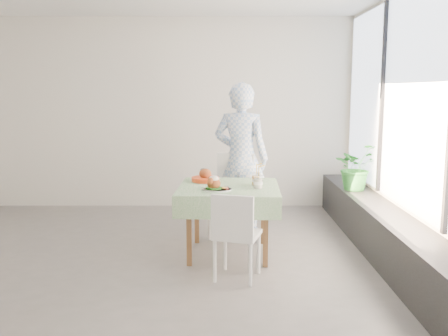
{
  "coord_description": "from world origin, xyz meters",
  "views": [
    {
      "loc": [
        1.11,
        -4.93,
        1.74
      ],
      "look_at": [
        1.12,
        0.29,
        0.93
      ],
      "focal_mm": 40.0,
      "sensor_mm": 36.0,
      "label": 1
    }
  ],
  "objects_px": {
    "cafe_table": "(229,212)",
    "chair_far": "(231,212)",
    "potted_plant": "(355,167)",
    "juice_cup_orange": "(256,179)",
    "main_dish": "(215,186)",
    "chair_near": "(237,252)",
    "diner": "(241,158)"
  },
  "relations": [
    {
      "from": "chair_near",
      "to": "potted_plant",
      "type": "distance_m",
      "value": 2.36
    },
    {
      "from": "diner",
      "to": "juice_cup_orange",
      "type": "bearing_deg",
      "value": 115.82
    },
    {
      "from": "chair_far",
      "to": "potted_plant",
      "type": "distance_m",
      "value": 1.68
    },
    {
      "from": "juice_cup_orange",
      "to": "cafe_table",
      "type": "bearing_deg",
      "value": -170.83
    },
    {
      "from": "chair_far",
      "to": "main_dish",
      "type": "xyz_separation_m",
      "value": [
        -0.17,
        -0.89,
        0.49
      ]
    },
    {
      "from": "chair_far",
      "to": "potted_plant",
      "type": "bearing_deg",
      "value": 12.58
    },
    {
      "from": "chair_far",
      "to": "main_dish",
      "type": "height_order",
      "value": "chair_far"
    },
    {
      "from": "main_dish",
      "to": "juice_cup_orange",
      "type": "bearing_deg",
      "value": 32.7
    },
    {
      "from": "chair_near",
      "to": "juice_cup_orange",
      "type": "height_order",
      "value": "juice_cup_orange"
    },
    {
      "from": "juice_cup_orange",
      "to": "potted_plant",
      "type": "xyz_separation_m",
      "value": [
        1.31,
        0.96,
        -0.01
      ]
    },
    {
      "from": "cafe_table",
      "to": "juice_cup_orange",
      "type": "bearing_deg",
      "value": 9.17
    },
    {
      "from": "cafe_table",
      "to": "potted_plant",
      "type": "relative_size",
      "value": 1.85
    },
    {
      "from": "potted_plant",
      "to": "juice_cup_orange",
      "type": "bearing_deg",
      "value": -143.7
    },
    {
      "from": "diner",
      "to": "main_dish",
      "type": "bearing_deg",
      "value": 91.22
    },
    {
      "from": "cafe_table",
      "to": "main_dish",
      "type": "relative_size",
      "value": 3.66
    },
    {
      "from": "cafe_table",
      "to": "chair_far",
      "type": "distance_m",
      "value": 0.68
    },
    {
      "from": "cafe_table",
      "to": "potted_plant",
      "type": "bearing_deg",
      "value": 32.23
    },
    {
      "from": "chair_near",
      "to": "potted_plant",
      "type": "relative_size",
      "value": 1.4
    },
    {
      "from": "chair_far",
      "to": "diner",
      "type": "bearing_deg",
      "value": 56.72
    },
    {
      "from": "chair_far",
      "to": "chair_near",
      "type": "xyz_separation_m",
      "value": [
        0.04,
        -1.37,
        -0.05
      ]
    },
    {
      "from": "juice_cup_orange",
      "to": "chair_far",
      "type": "bearing_deg",
      "value": 112.83
    },
    {
      "from": "cafe_table",
      "to": "main_dish",
      "type": "distance_m",
      "value": 0.43
    },
    {
      "from": "main_dish",
      "to": "juice_cup_orange",
      "type": "relative_size",
      "value": 1.09
    },
    {
      "from": "chair_near",
      "to": "juice_cup_orange",
      "type": "bearing_deg",
      "value": 73.58
    },
    {
      "from": "potted_plant",
      "to": "cafe_table",
      "type": "bearing_deg",
      "value": -147.77
    },
    {
      "from": "main_dish",
      "to": "juice_cup_orange",
      "type": "height_order",
      "value": "juice_cup_orange"
    },
    {
      "from": "cafe_table",
      "to": "diner",
      "type": "xyz_separation_m",
      "value": [
        0.16,
        0.85,
        0.46
      ]
    },
    {
      "from": "juice_cup_orange",
      "to": "potted_plant",
      "type": "bearing_deg",
      "value": 36.3
    },
    {
      "from": "cafe_table",
      "to": "chair_near",
      "type": "distance_m",
      "value": 0.74
    },
    {
      "from": "diner",
      "to": "chair_near",
      "type": "bearing_deg",
      "value": 103.24
    },
    {
      "from": "cafe_table",
      "to": "juice_cup_orange",
      "type": "distance_m",
      "value": 0.45
    },
    {
      "from": "chair_near",
      "to": "chair_far",
      "type": "bearing_deg",
      "value": 91.49
    }
  ]
}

